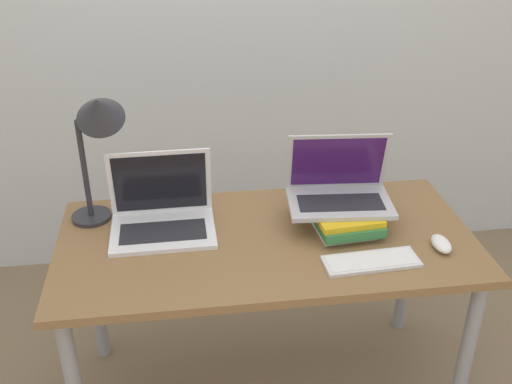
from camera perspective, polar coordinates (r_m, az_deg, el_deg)
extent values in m
cube|color=brown|center=(2.06, 1.01, -4.70)|extent=(1.42, 0.69, 0.03)
cylinder|color=gray|center=(2.25, 19.29, -14.76)|extent=(0.05, 0.05, 0.68)
cylinder|color=gray|center=(2.51, -15.11, -8.90)|extent=(0.05, 0.05, 0.68)
cylinder|color=gray|center=(2.64, 14.15, -6.61)|extent=(0.05, 0.05, 0.68)
cube|color=silver|center=(2.09, -8.83, -3.73)|extent=(0.36, 0.26, 0.02)
cube|color=#232328|center=(2.08, -8.84, -3.73)|extent=(0.29, 0.13, 0.00)
cube|color=silver|center=(2.12, -9.12, 0.93)|extent=(0.36, 0.04, 0.25)
cube|color=black|center=(2.12, -9.12, 0.86)|extent=(0.32, 0.03, 0.22)
cube|color=white|center=(2.13, 8.05, -2.98)|extent=(0.21, 0.24, 0.02)
cube|color=#33753D|center=(2.12, 8.29, -2.32)|extent=(0.23, 0.29, 0.03)
cube|color=gold|center=(2.10, 8.28, -1.69)|extent=(0.24, 0.27, 0.02)
cube|color=#B2B2B7|center=(2.11, 7.97, -1.03)|extent=(0.38, 0.26, 0.02)
cube|color=#232328|center=(2.09, 8.05, -1.00)|extent=(0.30, 0.14, 0.00)
cube|color=#B2B2B7|center=(2.13, 7.77, 2.93)|extent=(0.36, 0.09, 0.22)
cube|color=#381451|center=(2.13, 7.79, 2.85)|extent=(0.32, 0.07, 0.20)
cube|color=silver|center=(1.96, 10.91, -6.53)|extent=(0.31, 0.13, 0.01)
cube|color=silver|center=(1.95, 10.93, -6.36)|extent=(0.29, 0.10, 0.00)
ellipsoid|color=white|center=(2.08, 17.23, -4.74)|extent=(0.06, 0.11, 0.04)
cylinder|color=#28282D|center=(2.24, -15.39, -2.27)|extent=(0.14, 0.14, 0.01)
cylinder|color=#28282D|center=(2.15, -16.03, 2.08)|extent=(0.02, 0.02, 0.36)
cone|color=#28282D|center=(2.01, -14.77, 7.65)|extent=(0.16, 0.19, 0.17)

